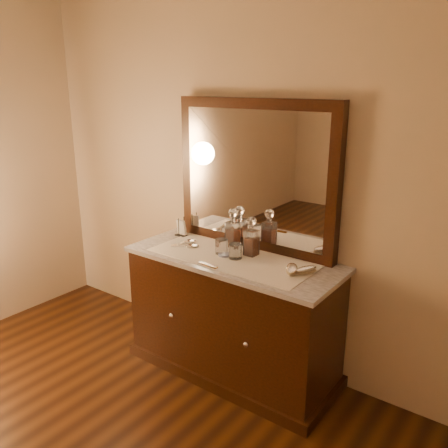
{
  "coord_description": "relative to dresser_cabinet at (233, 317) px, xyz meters",
  "views": [
    {
      "loc": [
        1.65,
        -0.37,
        1.95
      ],
      "look_at": [
        0.0,
        1.85,
        1.1
      ],
      "focal_mm": 37.38,
      "sensor_mm": 36.0,
      "label": 1
    }
  ],
  "objects": [
    {
      "name": "dresser_cabinet",
      "position": [
        0.0,
        0.0,
        0.0
      ],
      "size": [
        1.4,
        0.55,
        0.82
      ],
      "primitive_type": "cube",
      "color": "black",
      "rests_on": "floor"
    },
    {
      "name": "dresser_plinth",
      "position": [
        0.0,
        0.0,
        -0.37
      ],
      "size": [
        1.46,
        0.59,
        0.08
      ],
      "primitive_type": "cube",
      "color": "black",
      "rests_on": "floor"
    },
    {
      "name": "knob_left",
      "position": [
        -0.3,
        -0.28,
        0.04
      ],
      "size": [
        0.04,
        0.04,
        0.04
      ],
      "primitive_type": "sphere",
      "color": "silver",
      "rests_on": "dresser_cabinet"
    },
    {
      "name": "knob_right",
      "position": [
        0.3,
        -0.28,
        0.04
      ],
      "size": [
        0.04,
        0.04,
        0.04
      ],
      "primitive_type": "sphere",
      "color": "silver",
      "rests_on": "dresser_cabinet"
    },
    {
      "name": "marble_top",
      "position": [
        0.0,
        0.0,
        0.42
      ],
      "size": [
        1.44,
        0.59,
        0.03
      ],
      "primitive_type": "cube",
      "color": "silver",
      "rests_on": "dresser_cabinet"
    },
    {
      "name": "mirror_frame",
      "position": [
        0.0,
        0.25,
        0.94
      ],
      "size": [
        1.2,
        0.08,
        1.0
      ],
      "primitive_type": "cube",
      "color": "black",
      "rests_on": "marble_top"
    },
    {
      "name": "mirror_glass",
      "position": [
        0.0,
        0.21,
        0.94
      ],
      "size": [
        1.06,
        0.01,
        0.86
      ],
      "primitive_type": "cube",
      "color": "white",
      "rests_on": "marble_top"
    },
    {
      "name": "lace_runner",
      "position": [
        0.0,
        -0.02,
        0.44
      ],
      "size": [
        1.1,
        0.45,
        0.0
      ],
      "primitive_type": "cube",
      "color": "white",
      "rests_on": "marble_top"
    },
    {
      "name": "pin_dish",
      "position": [
        -0.05,
        -0.03,
        0.45
      ],
      "size": [
        0.09,
        0.09,
        0.01
      ],
      "primitive_type": "cylinder",
      "rotation": [
        0.0,
        0.0,
        -0.12
      ],
      "color": "silver",
      "rests_on": "lace_runner"
    },
    {
      "name": "comb",
      "position": [
        -0.03,
        -0.22,
        0.45
      ],
      "size": [
        0.15,
        0.04,
        0.01
      ],
      "primitive_type": "cube",
      "rotation": [
        0.0,
        0.0,
        -0.09
      ],
      "color": "brown",
      "rests_on": "lace_runner"
    },
    {
      "name": "napkin_rack",
      "position": [
        -0.56,
        0.13,
        0.5
      ],
      "size": [
        0.1,
        0.06,
        0.14
      ],
      "color": "black",
      "rests_on": "marble_top"
    },
    {
      "name": "decanter_left",
      "position": [
        -0.12,
        0.16,
        0.55
      ],
      "size": [
        0.09,
        0.09,
        0.27
      ],
      "color": "#9B3C16",
      "rests_on": "lace_runner"
    },
    {
      "name": "decanter_right",
      "position": [
        0.08,
        0.09,
        0.55
      ],
      "size": [
        0.08,
        0.08,
        0.26
      ],
      "color": "#9B3C16",
      "rests_on": "lace_runner"
    },
    {
      "name": "brush_near",
      "position": [
        0.44,
        -0.01,
        0.46
      ],
      "size": [
        0.13,
        0.17,
        0.04
      ],
      "color": "tan",
      "rests_on": "lace_runner"
    },
    {
      "name": "brush_far",
      "position": [
        0.51,
        0.03,
        0.46
      ],
      "size": [
        0.12,
        0.16,
        0.04
      ],
      "color": "tan",
      "rests_on": "lace_runner"
    },
    {
      "name": "hand_mirror_outer",
      "position": [
        -0.42,
        0.03,
        0.45
      ],
      "size": [
        0.09,
        0.2,
        0.02
      ],
      "color": "silver",
      "rests_on": "lace_runner"
    },
    {
      "name": "hand_mirror_inner",
      "position": [
        -0.35,
        -0.03,
        0.45
      ],
      "size": [
        0.19,
        0.15,
        0.02
      ],
      "color": "silver",
      "rests_on": "lace_runner"
    },
    {
      "name": "tumblers",
      "position": [
        -0.03,
        -0.01,
        0.49
      ],
      "size": [
        0.21,
        0.1,
        0.1
      ],
      "color": "white",
      "rests_on": "lace_runner"
    }
  ]
}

